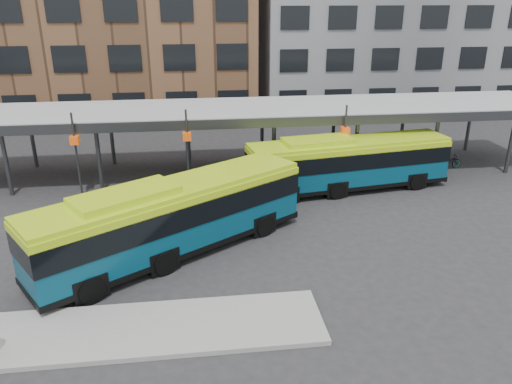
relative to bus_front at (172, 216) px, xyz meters
name	(u,v)px	position (x,y,z in m)	size (l,w,h in m)	color
ground	(266,276)	(3.71, -2.40, -1.79)	(120.00, 120.00, 0.00)	#28282B
boarding_island	(116,332)	(-1.79, -5.40, -1.70)	(14.00, 3.00, 0.18)	gray
canopy	(235,112)	(3.65, 10.47, 2.12)	(40.00, 6.53, 4.80)	#999B9E
building_grey	(383,1)	(19.71, 29.60, 8.21)	(24.00, 14.00, 20.00)	slate
bus_front	(172,216)	(0.00, 0.00, 0.00)	(11.86, 9.04, 3.43)	navy
bus_rear	(348,162)	(9.76, 6.55, -0.11)	(11.90, 4.25, 3.21)	navy
bike_rack	(426,161)	(16.05, 9.59, -1.33)	(4.56, 1.50, 0.94)	slate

